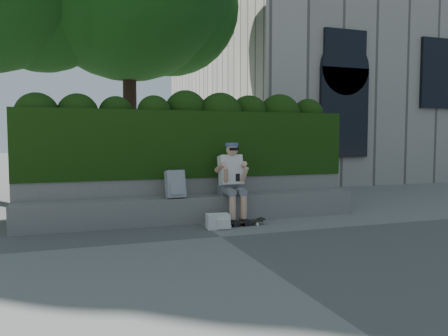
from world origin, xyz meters
name	(u,v)px	position (x,y,z in m)	size (l,w,h in m)	color
ground	(221,237)	(0.00, 0.00, 0.00)	(80.00, 80.00, 0.00)	slate
bench_ledge	(198,209)	(0.00, 1.25, 0.23)	(6.00, 0.45, 0.45)	gray
planter_wall	(191,197)	(0.00, 1.73, 0.38)	(6.00, 0.50, 0.75)	gray
hedge	(187,144)	(0.00, 1.95, 1.35)	(6.00, 1.00, 1.20)	black
building	(333,1)	(9.00, 11.00, 7.50)	(12.00, 12.00, 15.00)	gray
person	(232,179)	(0.57, 1.07, 0.75)	(0.40, 0.76, 1.38)	slate
skateboard	(242,222)	(0.60, 0.66, 0.06)	(0.71, 0.20, 0.07)	black
backpack_plaid	(175,184)	(-0.42, 1.15, 0.68)	(0.32, 0.17, 0.47)	silver
backpack_ground	(218,221)	(0.15, 0.58, 0.12)	(0.36, 0.26, 0.24)	white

